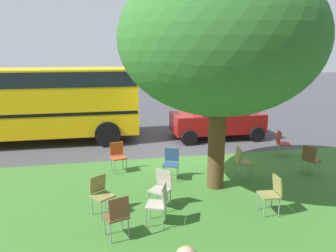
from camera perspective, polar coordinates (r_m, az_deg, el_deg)
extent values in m
plane|color=#424247|center=(11.34, 1.72, -5.13)|extent=(80.00, 80.00, 0.00)
cube|color=#3D752D|center=(8.46, 6.65, -11.70)|extent=(48.00, 6.00, 0.01)
cylinder|color=brown|center=(8.46, 8.55, -2.37)|extent=(0.44, 0.44, 2.61)
ellipsoid|color=#2D6B28|center=(8.17, 9.16, 14.71)|extent=(4.95, 4.95, 3.66)
cube|color=#ADA393|center=(7.52, -1.45, -11.23)|extent=(0.58, 0.58, 0.04)
cube|color=#ADA393|center=(7.56, -0.74, -9.09)|extent=(0.36, 0.33, 0.40)
cylinder|color=gray|center=(7.57, -3.33, -12.97)|extent=(0.02, 0.02, 0.42)
cylinder|color=gray|center=(7.40, -0.94, -13.61)|extent=(0.02, 0.02, 0.42)
cylinder|color=gray|center=(7.83, -1.92, -12.04)|extent=(0.02, 0.02, 0.42)
cylinder|color=gray|center=(7.66, 0.42, -12.63)|extent=(0.02, 0.02, 0.42)
cube|color=olive|center=(7.61, 17.32, -11.53)|extent=(0.43, 0.44, 0.04)
cube|color=olive|center=(7.59, 18.70, -9.72)|extent=(0.11, 0.40, 0.40)
cylinder|color=gray|center=(7.79, 15.48, -12.68)|extent=(0.02, 0.02, 0.42)
cylinder|color=gray|center=(7.50, 16.58, -13.81)|extent=(0.02, 0.02, 0.42)
cylinder|color=gray|center=(7.92, 17.80, -12.38)|extent=(0.02, 0.02, 0.42)
cylinder|color=gray|center=(7.63, 18.97, -13.48)|extent=(0.02, 0.02, 0.42)
cube|color=brown|center=(10.37, 23.95, -5.47)|extent=(0.55, 0.56, 0.04)
cube|color=brown|center=(10.15, 23.60, -4.40)|extent=(0.26, 0.39, 0.40)
cylinder|color=gray|center=(10.51, 25.14, -6.66)|extent=(0.02, 0.02, 0.42)
cylinder|color=gray|center=(10.66, 23.41, -6.22)|extent=(0.02, 0.02, 0.42)
cylinder|color=gray|center=(10.22, 24.28, -7.12)|extent=(0.02, 0.02, 0.42)
cylinder|color=gray|center=(10.38, 22.52, -6.66)|extent=(0.02, 0.02, 0.42)
cube|color=brown|center=(6.52, -9.14, -15.39)|extent=(0.53, 0.51, 0.04)
cube|color=brown|center=(6.26, -8.60, -14.16)|extent=(0.41, 0.21, 0.40)
cylinder|color=gray|center=(6.83, -8.14, -16.16)|extent=(0.02, 0.02, 0.42)
cylinder|color=gray|center=(6.72, -11.10, -16.79)|extent=(0.02, 0.02, 0.42)
cylinder|color=gray|center=(6.55, -6.96, -17.46)|extent=(0.02, 0.02, 0.42)
cylinder|color=gray|center=(6.44, -10.05, -18.15)|extent=(0.02, 0.02, 0.42)
cube|color=olive|center=(7.37, -11.39, -12.00)|extent=(0.57, 0.57, 0.04)
cube|color=olive|center=(7.41, -12.30, -9.87)|extent=(0.37, 0.30, 0.40)
cylinder|color=gray|center=(7.26, -11.68, -14.46)|extent=(0.02, 0.02, 0.42)
cylinder|color=gray|center=(7.44, -9.36, -13.62)|extent=(0.02, 0.02, 0.42)
cylinder|color=gray|center=(7.51, -13.23, -13.55)|extent=(0.02, 0.02, 0.42)
cylinder|color=gray|center=(7.69, -10.96, -12.77)|extent=(0.02, 0.02, 0.42)
cube|color=#335184|center=(9.10, 0.50, -6.81)|extent=(0.53, 0.52, 0.04)
cube|color=#335184|center=(9.19, 0.67, -5.03)|extent=(0.40, 0.22, 0.40)
cylinder|color=gray|center=(9.05, -0.80, -8.47)|extent=(0.02, 0.02, 0.42)
cylinder|color=gray|center=(9.00, 1.48, -8.60)|extent=(0.02, 0.02, 0.42)
cylinder|color=gray|center=(9.37, -0.44, -7.72)|extent=(0.02, 0.02, 0.42)
cylinder|color=gray|center=(9.32, 1.76, -7.84)|extent=(0.02, 0.02, 0.42)
cube|color=#B7332D|center=(11.79, 19.68, -2.95)|extent=(0.50, 0.51, 0.04)
cube|color=#B7332D|center=(11.69, 18.92, -1.81)|extent=(0.19, 0.41, 0.40)
cylinder|color=gray|center=(11.74, 20.63, -4.27)|extent=(0.02, 0.02, 0.42)
cylinder|color=gray|center=(12.07, 20.16, -3.76)|extent=(0.02, 0.02, 0.42)
cylinder|color=gray|center=(11.64, 19.02, -4.27)|extent=(0.02, 0.02, 0.42)
cylinder|color=gray|center=(11.98, 18.59, -3.77)|extent=(0.02, 0.02, 0.42)
cube|color=#C64C1E|center=(9.79, -8.69, -5.53)|extent=(0.51, 0.49, 0.04)
cube|color=#C64C1E|center=(9.88, -9.04, -3.90)|extent=(0.41, 0.18, 0.40)
cylinder|color=gray|center=(9.66, -9.38, -7.24)|extent=(0.02, 0.02, 0.42)
cylinder|color=gray|center=(9.76, -7.33, -6.96)|extent=(0.02, 0.02, 0.42)
cylinder|color=gray|center=(9.97, -9.93, -6.62)|extent=(0.02, 0.02, 0.42)
cylinder|color=gray|center=(10.07, -7.95, -6.36)|extent=(0.02, 0.02, 0.42)
cube|color=#ADA393|center=(6.87, -2.10, -13.66)|extent=(0.52, 0.53, 0.04)
cube|color=#ADA393|center=(6.74, -0.58, -11.95)|extent=(0.22, 0.40, 0.40)
cylinder|color=gray|center=(7.17, -3.18, -14.56)|extent=(0.02, 0.02, 0.42)
cylinder|color=gray|center=(6.86, -3.83, -15.92)|extent=(0.02, 0.02, 0.42)
cylinder|color=gray|center=(7.11, -0.41, -14.77)|extent=(0.02, 0.02, 0.42)
cylinder|color=gray|center=(6.80, -0.92, -16.17)|extent=(0.02, 0.02, 0.42)
cube|color=olive|center=(9.50, 13.21, -6.30)|extent=(0.44, 0.46, 0.04)
cube|color=olive|center=(9.37, 12.24, -4.98)|extent=(0.12, 0.41, 0.40)
cylinder|color=gray|center=(9.48, 14.47, -7.90)|extent=(0.02, 0.02, 0.42)
cylinder|color=gray|center=(9.79, 13.76, -7.17)|extent=(0.02, 0.02, 0.42)
cylinder|color=gray|center=(9.37, 12.50, -8.04)|extent=(0.02, 0.02, 0.42)
cylinder|color=gray|center=(9.69, 11.85, -7.29)|extent=(0.02, 0.02, 0.42)
cube|color=maroon|center=(13.54, 8.59, 0.72)|extent=(3.70, 1.64, 0.76)
cube|color=#1E232B|center=(13.47, 9.29, 3.44)|extent=(1.90, 1.44, 0.64)
cylinder|color=black|center=(12.41, 3.78, -2.09)|extent=(0.60, 0.18, 0.60)
cylinder|color=black|center=(14.05, 1.96, -0.29)|extent=(0.60, 0.18, 0.60)
cylinder|color=black|center=(13.40, 15.44, -1.42)|extent=(0.60, 0.18, 0.60)
cylinder|color=black|center=(14.93, 12.49, 0.20)|extent=(0.60, 0.18, 0.60)
cube|color=yellow|center=(14.00, -27.46, 3.75)|extent=(10.40, 2.44, 2.50)
cube|color=black|center=(14.05, -27.32, 2.34)|extent=(10.30, 2.46, 0.12)
cylinder|color=black|center=(12.42, -10.56, -1.42)|extent=(0.96, 0.28, 0.96)
cylinder|color=black|center=(14.88, -10.71, 0.95)|extent=(0.96, 0.28, 0.96)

